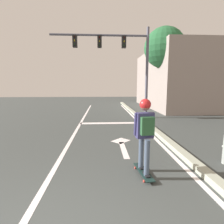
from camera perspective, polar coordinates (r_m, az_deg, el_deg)
The scene contains 11 objects.
lane_line_center at distance 7.59m, azimuth -11.62°, elevation -6.13°, with size 0.12×20.00×0.01m, color silver.
lane_line_curbside at distance 7.75m, azimuth 11.21°, elevation -5.81°, with size 0.12×20.00×0.01m, color silver.
stop_bar at distance 9.05m, azimuth -0.16°, elevation -3.61°, with size 3.18×0.40×0.01m, color silver.
lane_arrow_stem at distance 5.40m, azimuth 3.83°, elevation -12.01°, with size 0.16×1.40×0.01m, color silver.
lane_arrow_head at distance 6.20m, azimuth 2.85°, elevation -9.28°, with size 0.56×0.44×0.01m, color silver.
curb_strip at distance 7.80m, azimuth 13.01°, elevation -5.27°, with size 0.24×24.00×0.14m, color #9DA28E.
skateboard at distance 4.04m, azimuth 10.15°, elevation -18.54°, with size 0.29×0.87×0.08m.
skater at distance 3.68m, azimuth 10.64°, elevation -4.90°, with size 0.43×0.60×1.55m.
traffic_signal_mast at distance 10.54m, azimuth 2.07°, elevation 18.57°, with size 5.55×0.34×5.18m.
roadside_tree at distance 13.68m, azimuth 16.62°, elevation 19.24°, with size 2.83×2.83×5.97m.
building_block at distance 17.93m, azimuth 26.38°, elevation 9.44°, with size 9.40×9.54×4.95m, color gray.
Camera 1 is at (0.82, -1.27, 1.89)m, focal length 28.20 mm.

